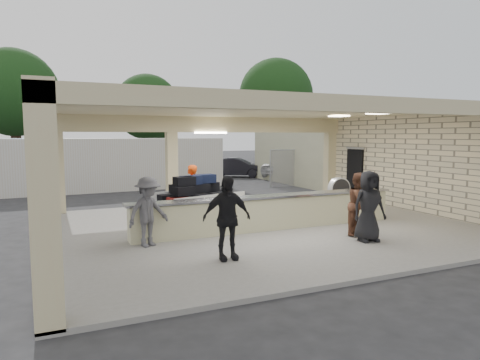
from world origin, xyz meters
name	(u,v)px	position (x,y,z in m)	size (l,w,h in m)	color
ground	(263,229)	(0.00, 0.00, 0.00)	(120.00, 120.00, 0.00)	#242426
pavilion	(259,182)	(0.21, 0.66, 1.35)	(12.01, 10.00, 3.55)	slate
baggage_counter	(271,212)	(0.00, -0.50, 0.59)	(8.20, 0.58, 0.98)	#C3BF92
luggage_cart	(195,197)	(-1.74, 1.15, 0.92)	(2.86, 2.22, 1.47)	silver
drum_fan	(339,189)	(4.89, 2.84, 0.63)	(0.91, 0.50, 0.99)	silver
baggage_handler	(191,192)	(-1.61, 1.93, 0.97)	(0.63, 0.35, 1.74)	#EF440C
passenger_a	(360,204)	(1.83, -2.12, 0.95)	(0.82, 0.36, 1.69)	brown
passenger_b	(227,218)	(-2.29, -2.79, 1.01)	(1.07, 0.39, 1.83)	black
passenger_c	(148,212)	(-3.61, -1.00, 0.95)	(1.09, 0.38, 1.69)	#4B4B50
passenger_d	(369,206)	(1.61, -2.74, 1.00)	(0.88, 0.36, 1.80)	black
car_white_a	(297,168)	(8.79, 12.45, 0.70)	(2.34, 4.93, 1.41)	silver
car_white_b	(315,167)	(10.29, 12.61, 0.68)	(1.60, 4.30, 1.36)	silver
car_dark	(238,167)	(5.69, 14.95, 0.64)	(1.35, 3.83, 1.28)	black
container_white	(105,164)	(-3.19, 11.48, 1.31)	(12.10, 2.42, 2.62)	silver
fence	(360,165)	(11.00, 9.00, 1.05)	(12.06, 0.06, 2.03)	gray
tree_left	(19,97)	(-7.68, 24.16, 5.59)	(6.60, 6.30, 9.00)	#382619
tree_mid	(150,110)	(2.32, 26.16, 4.96)	(6.00, 5.60, 8.00)	#382619
tree_right	(278,99)	(14.32, 25.16, 6.21)	(7.20, 7.00, 10.00)	#382619
adjacent_building	(329,155)	(9.50, 10.00, 1.60)	(6.00, 8.00, 3.20)	#BDBC96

